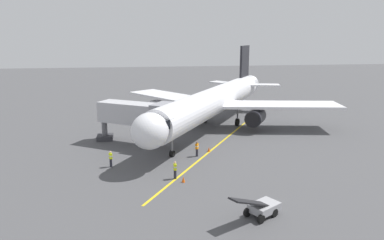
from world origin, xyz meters
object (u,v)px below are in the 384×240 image
jet_bridge (142,115)px  ground_crew_wing_walker (197,149)px  box_truck_near_nose (160,108)px  safety_cone_nose_left (209,149)px  belt_loader_portside (262,207)px  ground_crew_marshaller (175,170)px  airplane (215,101)px  ground_crew_loader (111,159)px  safety_cone_nose_right (183,179)px

jet_bridge → ground_crew_wing_walker: size_ratio=6.23×
box_truck_near_nose → safety_cone_nose_left: bearing=102.4°
ground_crew_wing_walker → belt_loader_portside: size_ratio=0.38×
ground_crew_marshaller → belt_loader_portside: bearing=124.9°
jet_bridge → ground_crew_wing_walker: jet_bridge is taller
safety_cone_nose_left → ground_crew_marshaller: bearing=57.7°
airplane → safety_cone_nose_left: bearing=74.3°
jet_bridge → belt_loader_portside: 21.37m
ground_crew_wing_walker → ground_crew_loader: size_ratio=1.00×
jet_bridge → ground_crew_loader: (3.30, 7.24, -2.88)m
ground_crew_loader → box_truck_near_nose: bearing=-105.4°
jet_bridge → safety_cone_nose_left: 9.21m
safety_cone_nose_left → safety_cone_nose_right: same height
ground_crew_wing_walker → safety_cone_nose_right: bearing=70.9°
ground_crew_marshaller → box_truck_near_nose: 27.58m
ground_crew_marshaller → ground_crew_wing_walker: bearing=-117.0°
ground_crew_loader → safety_cone_nose_right: bearing=143.8°
ground_crew_wing_walker → ground_crew_loader: same height
safety_cone_nose_right → jet_bridge: bearing=-73.9°
ground_crew_loader → box_truck_near_nose: box_truck_near_nose is taller
jet_bridge → belt_loader_portside: (-8.47, 19.38, -3.05)m
ground_crew_loader → safety_cone_nose_left: (-10.89, -3.38, -0.61)m
box_truck_near_nose → belt_loader_portside: (-5.30, 35.61, -0.67)m
ground_crew_loader → safety_cone_nose_right: size_ratio=3.11×
ground_crew_marshaller → ground_crew_wing_walker: same height
box_truck_near_nose → ground_crew_marshaller: bearing=89.4°
belt_loader_portside → safety_cone_nose_left: 15.55m
ground_crew_loader → jet_bridge: bearing=-114.5°
airplane → ground_crew_loader: size_ratio=20.98×
airplane → jet_bridge: size_ratio=3.37×
airplane → safety_cone_nose_left: (2.96, 10.54, -3.73)m
jet_bridge → box_truck_near_nose: (-3.18, -16.24, -2.38)m
jet_bridge → safety_cone_nose_left: size_ratio=19.36×
jet_bridge → safety_cone_nose_left: jet_bridge is taller
ground_crew_wing_walker → airplane: bearing=-111.0°
ground_crew_marshaller → ground_crew_loader: bearing=-33.6°
ground_crew_wing_walker → box_truck_near_nose: (2.77, -21.55, 0.50)m
airplane → ground_crew_wing_walker: bearing=69.0°
ground_crew_loader → safety_cone_nose_left: size_ratio=3.11×
ground_crew_loader → belt_loader_portside: belt_loader_portside is taller
jet_bridge → ground_crew_wing_walker: 8.47m
jet_bridge → ground_crew_marshaller: bearing=104.2°
jet_bridge → ground_crew_loader: size_ratio=6.23×
box_truck_near_nose → safety_cone_nose_right: bearing=90.7°
safety_cone_nose_left → airplane: bearing=-105.7°
ground_crew_marshaller → safety_cone_nose_right: bearing=126.2°
ground_crew_loader → safety_cone_nose_right: 8.50m
jet_bridge → airplane: bearing=-147.7°
box_truck_near_nose → safety_cone_nose_left: (-4.42, 20.10, -1.11)m
belt_loader_portside → safety_cone_nose_right: bearing=-55.3°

